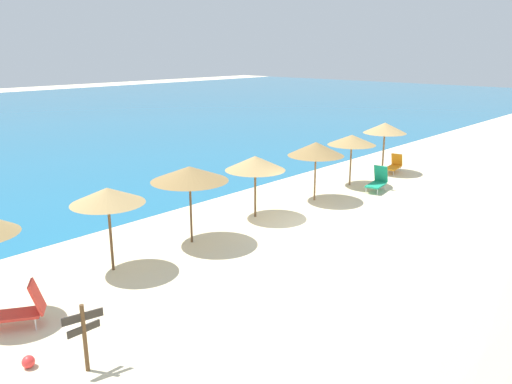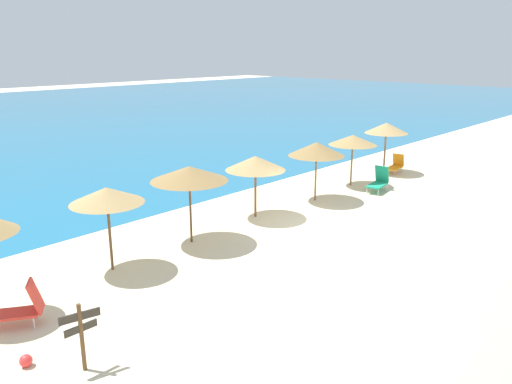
# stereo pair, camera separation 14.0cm
# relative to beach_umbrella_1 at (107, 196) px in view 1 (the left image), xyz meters

# --- Properties ---
(ground_plane) EXTENTS (160.00, 160.00, 0.00)m
(ground_plane) POSITION_rel_beach_umbrella_1_xyz_m (7.34, -2.39, -2.35)
(ground_plane) COLOR beige
(beach_umbrella_1) EXTENTS (2.19, 2.19, 2.59)m
(beach_umbrella_1) POSITION_rel_beach_umbrella_1_xyz_m (0.00, 0.00, 0.00)
(beach_umbrella_1) COLOR brown
(beach_umbrella_1) RESTS_ON ground_plane
(beach_umbrella_2) EXTENTS (2.63, 2.63, 2.70)m
(beach_umbrella_2) POSITION_rel_beach_umbrella_1_xyz_m (3.15, -0.00, 0.10)
(beach_umbrella_2) COLOR brown
(beach_umbrella_2) RESTS_ON ground_plane
(beach_umbrella_3) EXTENTS (2.37, 2.37, 2.48)m
(beach_umbrella_3) POSITION_rel_beach_umbrella_1_xyz_m (6.71, 0.25, -0.15)
(beach_umbrella_3) COLOR brown
(beach_umbrella_3) RESTS_ON ground_plane
(beach_umbrella_4) EXTENTS (2.46, 2.46, 2.61)m
(beach_umbrella_4) POSITION_rel_beach_umbrella_1_xyz_m (10.21, -0.11, -0.04)
(beach_umbrella_4) COLOR brown
(beach_umbrella_4) RESTS_ON ground_plane
(beach_umbrella_5) EXTENTS (2.32, 2.32, 2.50)m
(beach_umbrella_5) POSITION_rel_beach_umbrella_1_xyz_m (13.49, 0.14, -0.10)
(beach_umbrella_5) COLOR brown
(beach_umbrella_5) RESTS_ON ground_plane
(beach_umbrella_6) EXTENTS (2.28, 2.28, 2.71)m
(beach_umbrella_6) POSITION_rel_beach_umbrella_1_xyz_m (17.01, 0.30, 0.07)
(beach_umbrella_6) COLOR brown
(beach_umbrella_6) RESTS_ON ground_plane
(lounge_chair_0) EXTENTS (1.47, 0.87, 1.16)m
(lounge_chair_0) POSITION_rel_beach_umbrella_1_xyz_m (13.47, -1.40, -1.86)
(lounge_chair_0) COLOR #199972
(lounge_chair_0) RESTS_ON ground_plane
(lounge_chair_1) EXTENTS (1.49, 1.26, 1.14)m
(lounge_chair_1) POSITION_rel_beach_umbrella_1_xyz_m (-3.34, -1.27, -1.87)
(lounge_chair_1) COLOR red
(lounge_chair_1) RESTS_ON ground_plane
(lounge_chair_2) EXTENTS (1.41, 0.78, 0.97)m
(lounge_chair_2) POSITION_rel_beach_umbrella_1_xyz_m (17.44, -0.16, -1.95)
(lounge_chair_2) COLOR orange
(lounge_chair_2) RESTS_ON ground_plane
(wooden_signpost) EXTENTS (0.82, 0.23, 1.52)m
(wooden_signpost) POSITION_rel_beach_umbrella_1_xyz_m (-3.21, -4.04, -1.42)
(wooden_signpost) COLOR brown
(wooden_signpost) RESTS_ON ground_plane
(beach_ball) EXTENTS (0.27, 0.27, 0.27)m
(beach_ball) POSITION_rel_beach_umbrella_1_xyz_m (-4.00, -3.02, -2.21)
(beach_ball) COLOR red
(beach_ball) RESTS_ON ground_plane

